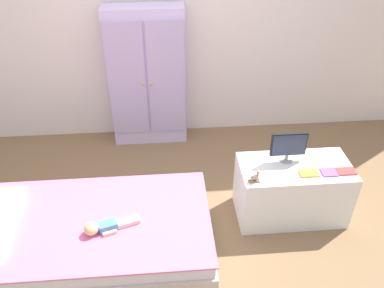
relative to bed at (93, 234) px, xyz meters
name	(u,v)px	position (x,y,z in m)	size (l,w,h in m)	color
ground_plane	(169,236)	(0.57, 0.06, -0.14)	(10.00, 10.00, 0.02)	brown
back_wall	(158,5)	(0.57, 1.63, 1.22)	(6.40, 0.05, 2.70)	silver
bed	(93,234)	(0.00, 0.00, 0.00)	(1.77, 0.99, 0.27)	beige
doll	(102,227)	(0.10, -0.10, 0.18)	(0.39, 0.18, 0.10)	#4C84C6
wardrobe	(147,78)	(0.43, 1.46, 0.56)	(0.74, 0.28, 1.40)	silver
tv_stand	(292,190)	(1.58, 0.23, 0.11)	(0.87, 0.44, 0.50)	white
tv_monitor	(289,145)	(1.52, 0.31, 0.51)	(0.28, 0.10, 0.26)	#99999E
rocking_horse_toy	(255,177)	(1.22, 0.08, 0.41)	(0.08, 0.04, 0.10)	#8E6642
book_orange	(309,173)	(1.64, 0.13, 0.37)	(0.15, 0.09, 0.01)	orange
book_purple	(329,172)	(1.80, 0.13, 0.37)	(0.12, 0.10, 0.01)	#8E51B2
book_red	(346,171)	(1.93, 0.13, 0.37)	(0.15, 0.09, 0.01)	#CC3838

